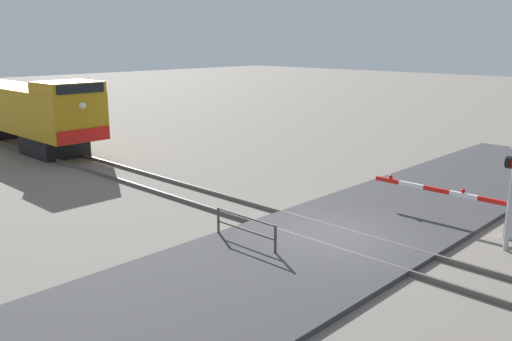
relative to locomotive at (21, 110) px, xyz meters
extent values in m
plane|color=slate|center=(0.00, -21.61, -2.01)|extent=(160.00, 160.00, 0.00)
cube|color=#59544C|center=(-0.72, -21.61, -1.93)|extent=(0.08, 80.00, 0.15)
cube|color=#59544C|center=(0.72, -21.61, -1.93)|extent=(0.08, 80.00, 0.15)
cube|color=#38383A|center=(0.00, -21.61, -1.94)|extent=(36.00, 5.64, 0.15)
cube|color=black|center=(0.00, -3.69, -1.48)|extent=(2.39, 3.20, 1.05)
cube|color=#B28414|center=(0.00, 0.21, 0.19)|extent=(2.81, 14.19, 2.30)
cube|color=#B28414|center=(0.00, -5.63, 1.61)|extent=(2.75, 2.52, 0.54)
cube|color=black|center=(0.00, -6.92, 1.61)|extent=(2.39, 0.06, 0.43)
cube|color=red|center=(0.00, -6.93, -0.61)|extent=(2.67, 0.08, 0.64)
sphere|color=#F2EACC|center=(0.00, -6.94, 0.83)|extent=(0.36, 0.36, 0.36)
cylinder|color=black|center=(2.33, -25.53, 0.63)|extent=(0.34, 0.14, 0.34)
cube|color=red|center=(3.88, -24.66, -0.98)|extent=(0.10, 0.91, 0.14)
cube|color=white|center=(3.88, -23.75, -0.98)|extent=(0.10, 0.91, 0.14)
cube|color=red|center=(3.88, -22.84, -0.98)|extent=(0.10, 0.91, 0.14)
cube|color=white|center=(3.88, -21.93, -0.98)|extent=(0.10, 0.91, 0.14)
cube|color=red|center=(3.88, -21.02, -0.98)|extent=(0.10, 0.91, 0.14)
sphere|color=red|center=(3.88, -23.72, -0.84)|extent=(0.14, 0.14, 0.14)
sphere|color=red|center=(3.88, -21.13, -0.84)|extent=(0.14, 0.14, 0.14)
cylinder|color=#4C4742|center=(-2.24, -21.18, -1.53)|extent=(0.08, 0.08, 0.95)
cylinder|color=#4C4742|center=(-2.24, -18.87, -1.53)|extent=(0.08, 0.08, 0.95)
cylinder|color=#4C4742|center=(-2.24, -20.02, -1.10)|extent=(0.06, 2.32, 0.06)
cylinder|color=#4C4742|center=(-2.24, -20.02, -1.49)|extent=(0.06, 2.32, 0.06)
camera|label=1|loc=(-12.61, -30.43, 3.84)|focal=37.87mm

